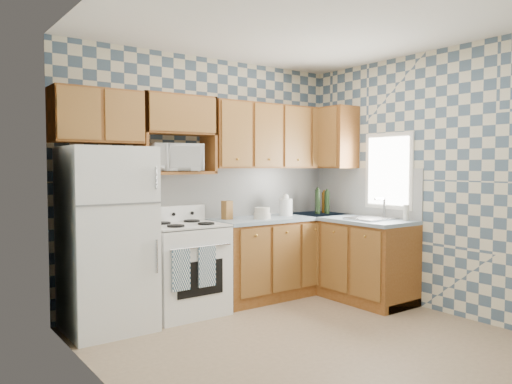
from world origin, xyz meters
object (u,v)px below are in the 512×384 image
refrigerator (107,239)px  microwave (175,158)px  electric_kettle (286,207)px  stove_body (184,270)px

refrigerator → microwave: bearing=12.5°
microwave → electric_kettle: size_ratio=2.56×
electric_kettle → microwave: bearing=175.7°
stove_body → microwave: bearing=99.1°
microwave → electric_kettle: (1.39, -0.11, -0.57)m
stove_body → microwave: microwave is taller
microwave → electric_kettle: bearing=3.0°
refrigerator → electric_kettle: refrigerator is taller
stove_body → microwave: 1.15m
refrigerator → microwave: size_ratio=3.27×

